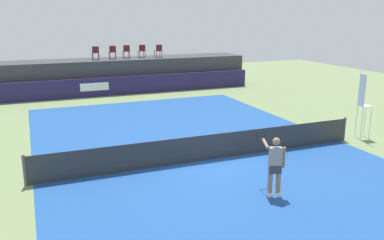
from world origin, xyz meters
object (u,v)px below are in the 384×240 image
spectator_chair_right (142,50)px  spectator_chair_center (126,51)px  spectator_chair_left (113,52)px  tennis_player (275,164)px  umpire_chair (363,102)px  net_post_far (344,129)px  spectator_chair_far_right (158,50)px  net_post_near (25,171)px  spectator_chair_far_left (95,52)px

spectator_chair_right → spectator_chair_center: bearing=176.8°
spectator_chair_left → tennis_player: spectator_chair_left is taller
spectator_chair_left → spectator_chair_right: 2.11m
spectator_chair_left → spectator_chair_center: size_ratio=1.00×
spectator_chair_left → tennis_player: (0.85, -18.64, -1.73)m
umpire_chair → net_post_far: (-0.88, -0.02, -1.09)m
tennis_player → net_post_far: bearing=31.2°
spectator_chair_far_right → umpire_chair: 15.60m
spectator_chair_left → net_post_near: spectator_chair_left is taller
spectator_chair_left → net_post_far: bearing=-66.7°
spectator_chair_left → spectator_chair_right: size_ratio=1.00×
spectator_chair_left → spectator_chair_center: (1.01, 0.24, 0.00)m
umpire_chair → net_post_far: umpire_chair is taller
spectator_chair_far_left → spectator_chair_far_right: (4.38, -0.06, 0.00)m
spectator_chair_center → tennis_player: size_ratio=0.50×
spectator_chair_far_right → tennis_player: spectator_chair_far_right is taller
spectator_chair_far_left → spectator_chair_far_right: 4.38m
spectator_chair_center → net_post_far: size_ratio=0.89×
spectator_chair_center → spectator_chair_right: (1.09, -0.06, 0.00)m
spectator_chair_left → net_post_near: 16.42m
spectator_chair_center → umpire_chair: size_ratio=0.32×
spectator_chair_far_left → spectator_chair_left: size_ratio=1.00×
spectator_chair_far_left → umpire_chair: size_ratio=0.32×
spectator_chair_far_right → net_post_near: (-9.07, -15.00, -2.19)m
spectator_chair_right → net_post_far: (4.44, -15.37, -2.19)m
spectator_chair_far_left → umpire_chair: bearing=-60.3°
spectator_chair_right → umpire_chair: size_ratio=0.32×
spectator_chair_left → net_post_far: size_ratio=0.89×
tennis_player → net_post_near: bearing=152.8°
spectator_chair_center → net_post_far: 16.54m
net_post_near → net_post_far: 12.40m
net_post_near → tennis_player: 7.55m
spectator_chair_left → spectator_chair_far_right: size_ratio=1.00×
umpire_chair → spectator_chair_center: bearing=112.6°
spectator_chair_far_left → spectator_chair_center: bearing=9.6°
tennis_player → spectator_chair_center: bearing=89.5°
spectator_chair_right → tennis_player: size_ratio=0.50×
net_post_far → tennis_player: tennis_player is taller
spectator_chair_left → umpire_chair: 16.93m
spectator_chair_far_right → net_post_near: bearing=-121.2°
net_post_far → spectator_chair_far_left: bearing=117.1°
spectator_chair_far_right → tennis_player: bearing=-97.3°
spectator_chair_right → net_post_near: (-7.96, -15.37, -2.19)m
tennis_player → spectator_chair_left: bearing=92.6°
spectator_chair_left → spectator_chair_far_right: 3.22m
spectator_chair_left → umpire_chair: bearing=-63.9°
spectator_chair_left → net_post_far: (6.55, -15.19, -2.19)m
spectator_chair_far_left → tennis_player: (2.02, -18.51, -1.73)m
spectator_chair_left → tennis_player: bearing=-87.4°
spectator_chair_right → net_post_near: 17.45m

